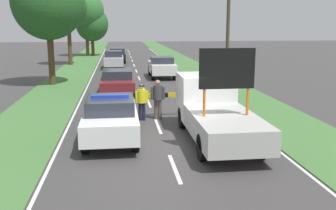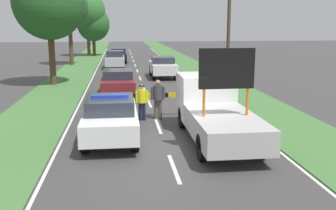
{
  "view_description": "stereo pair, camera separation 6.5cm",
  "coord_description": "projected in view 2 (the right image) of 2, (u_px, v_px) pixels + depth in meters",
  "views": [
    {
      "loc": [
        -1.55,
        -13.3,
        4.17
      ],
      "look_at": [
        0.29,
        1.31,
        1.1
      ],
      "focal_mm": 42.0,
      "sensor_mm": 36.0,
      "label": 1
    },
    {
      "loc": [
        -1.49,
        -13.31,
        4.17
      ],
      "look_at": [
        0.29,
        1.31,
        1.1
      ],
      "focal_mm": 42.0,
      "sensor_mm": 36.0,
      "label": 2
    }
  ],
  "objects": [
    {
      "name": "queued_car_sedan_black",
      "position": [
        118.0,
        55.0,
        42.57
      ],
      "size": [
        1.76,
        4.31,
        1.56
      ],
      "rotation": [
        0.0,
        0.0,
        3.14
      ],
      "color": "black",
      "rests_on": "ground"
    },
    {
      "name": "queued_car_wagon_maroon",
      "position": [
        118.0,
        82.0,
        23.19
      ],
      "size": [
        1.92,
        4.46,
        1.51
      ],
      "rotation": [
        0.0,
        0.0,
        3.14
      ],
      "color": "maroon",
      "rests_on": "ground"
    },
    {
      "name": "roadside_tree_near_right",
      "position": [
        93.0,
        24.0,
        50.64
      ],
      "size": [
        4.17,
        4.17,
        6.26
      ],
      "color": "#4C3823",
      "rests_on": "ground"
    },
    {
      "name": "road_barrier",
      "position": [
        156.0,
        97.0,
        17.75
      ],
      "size": [
        3.22,
        0.08,
        1.08
      ],
      "rotation": [
        0.0,
        0.0,
        -0.09
      ],
      "color": "black",
      "rests_on": "ground"
    },
    {
      "name": "lane_markings",
      "position": [
        140.0,
        77.0,
        31.21
      ],
      "size": [
        7.46,
        72.58,
        0.01
      ],
      "color": "silver",
      "rests_on": "ground"
    },
    {
      "name": "police_officer",
      "position": [
        142.0,
        99.0,
        17.04
      ],
      "size": [
        0.57,
        0.36,
        1.58
      ],
      "rotation": [
        0.0,
        0.0,
        2.82
      ],
      "color": "#191E38",
      "rests_on": "ground"
    },
    {
      "name": "roadside_tree_mid_left",
      "position": [
        87.0,
        11.0,
        49.78
      ],
      "size": [
        4.51,
        4.51,
        8.09
      ],
      "color": "#4C3823",
      "rests_on": "ground"
    },
    {
      "name": "police_car",
      "position": [
        111.0,
        117.0,
        14.22
      ],
      "size": [
        1.9,
        4.74,
        1.68
      ],
      "rotation": [
        0.0,
        0.0,
        -0.05
      ],
      "color": "white",
      "rests_on": "ground"
    },
    {
      "name": "pedestrian_civilian",
      "position": [
        158.0,
        96.0,
        17.25
      ],
      "size": [
        0.63,
        0.4,
        1.75
      ],
      "rotation": [
        0.0,
        0.0,
        -0.17
      ],
      "color": "brown",
      "rests_on": "ground"
    },
    {
      "name": "traffic_cone_centre_front",
      "position": [
        218.0,
        107.0,
        18.73
      ],
      "size": [
        0.35,
        0.35,
        0.5
      ],
      "color": "black",
      "rests_on": "ground"
    },
    {
      "name": "traffic_cone_near_truck",
      "position": [
        196.0,
        106.0,
        18.68
      ],
      "size": [
        0.47,
        0.47,
        0.65
      ],
      "color": "black",
      "rests_on": "ground"
    },
    {
      "name": "grass_verge_right",
      "position": [
        201.0,
        72.0,
        34.04
      ],
      "size": [
        3.3,
        120.0,
        0.03
      ],
      "color": "#427038",
      "rests_on": "ground"
    },
    {
      "name": "work_truck",
      "position": [
        214.0,
        109.0,
        14.44
      ],
      "size": [
        2.11,
        6.21,
        3.4
      ],
      "rotation": [
        0.0,
        0.0,
        3.14
      ],
      "color": "white",
      "rests_on": "ground"
    },
    {
      "name": "queued_car_van_white",
      "position": [
        163.0,
        66.0,
        30.71
      ],
      "size": [
        1.86,
        4.45,
        1.64
      ],
      "rotation": [
        0.0,
        0.0,
        3.14
      ],
      "color": "silver",
      "rests_on": "ground"
    },
    {
      "name": "grass_verge_left",
      "position": [
        73.0,
        74.0,
        32.76
      ],
      "size": [
        3.3,
        120.0,
        0.03
      ],
      "color": "#427038",
      "rests_on": "ground"
    },
    {
      "name": "traffic_cone_near_police",
      "position": [
        88.0,
        114.0,
        17.31
      ],
      "size": [
        0.36,
        0.36,
        0.5
      ],
      "color": "black",
      "rests_on": "ground"
    },
    {
      "name": "ground_plane",
      "position": [
        164.0,
        143.0,
        13.96
      ],
      "size": [
        160.0,
        160.0,
        0.0
      ],
      "primitive_type": "plane",
      "color": "#3D3A3A"
    },
    {
      "name": "roadside_tree_mid_right",
      "position": [
        69.0,
        7.0,
        38.99
      ],
      "size": [
        3.76,
        3.76,
        7.76
      ],
      "color": "#4C3823",
      "rests_on": "ground"
    },
    {
      "name": "queued_car_sedan_silver",
      "position": [
        115.0,
        59.0,
        37.03
      ],
      "size": [
        1.76,
        4.11,
        1.66
      ],
      "rotation": [
        0.0,
        0.0,
        3.14
      ],
      "color": "#B2B2B7",
      "rests_on": "ground"
    },
    {
      "name": "utility_pole",
      "position": [
        229.0,
        30.0,
        22.41
      ],
      "size": [
        1.2,
        0.2,
        7.34
      ],
      "color": "#473828",
      "rests_on": "ground"
    },
    {
      "name": "roadside_tree_near_left",
      "position": [
        49.0,
        2.0,
        26.03
      ],
      "size": [
        4.78,
        4.78,
        8.08
      ],
      "color": "#4C3823",
      "rests_on": "ground"
    }
  ]
}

